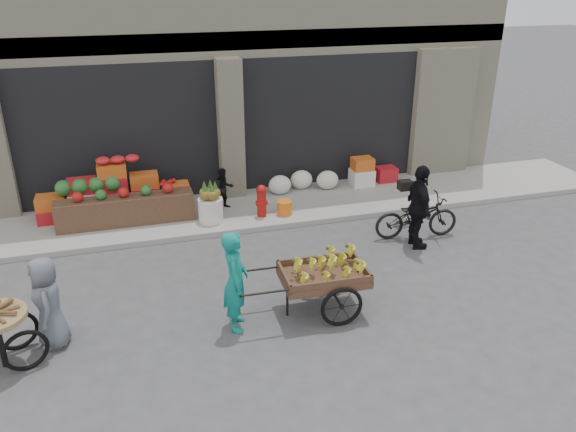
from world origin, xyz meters
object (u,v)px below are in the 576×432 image
object	(u,v)px
seated_person	(224,189)
vendor_grey	(48,302)
pineapple_bin	(211,210)
fire_hydrant	(262,199)
banana_cart	(321,273)
cyclist	(419,207)
orange_bucket	(285,208)
vendor_woman	(235,281)
bicycle	(416,217)

from	to	relation	value
seated_person	vendor_grey	world-z (taller)	vendor_grey
pineapple_bin	seated_person	world-z (taller)	seated_person
fire_hydrant	banana_cart	bearing A→B (deg)	-89.13
fire_hydrant	cyclist	bearing A→B (deg)	-38.03
fire_hydrant	cyclist	xyz separation A→B (m)	(2.62, -2.05, 0.34)
orange_bucket	vendor_grey	xyz separation A→B (m)	(-4.45, -3.35, 0.43)
fire_hydrant	vendor_woman	world-z (taller)	vendor_woman
orange_bucket	cyclist	world-z (taller)	cyclist
bicycle	cyclist	xyz separation A→B (m)	(-0.20, -0.40, 0.39)
vendor_woman	vendor_grey	bearing A→B (deg)	93.58
bicycle	cyclist	size ratio (longest dim) A/B	1.02
fire_hydrant	seated_person	distance (m)	0.96
bicycle	vendor_woman	bearing A→B (deg)	123.56
vendor_woman	bicycle	bearing A→B (deg)	-52.76
orange_bucket	vendor_grey	distance (m)	5.59
fire_hydrant	vendor_woman	xyz separation A→B (m)	(-1.31, -3.73, 0.30)
pineapple_bin	banana_cart	world-z (taller)	banana_cart
fire_hydrant	bicycle	distance (m)	3.27
fire_hydrant	orange_bucket	size ratio (longest dim) A/B	2.22
orange_bucket	vendor_woman	xyz separation A→B (m)	(-1.81, -3.68, 0.53)
vendor_woman	cyclist	size ratio (longest dim) A/B	0.96
pineapple_bin	orange_bucket	xyz separation A→B (m)	(1.60, -0.10, -0.10)
seated_person	banana_cart	world-z (taller)	seated_person
cyclist	seated_person	bearing A→B (deg)	57.75
pineapple_bin	banana_cart	bearing A→B (deg)	-72.76
vendor_woman	bicycle	size ratio (longest dim) A/B	0.94
banana_cart	vendor_grey	xyz separation A→B (m)	(-4.01, 0.27, 0.01)
pineapple_bin	banana_cart	distance (m)	3.91
fire_hydrant	vendor_woman	distance (m)	3.96
fire_hydrant	orange_bucket	xyz separation A→B (m)	(0.50, -0.05, -0.23)
vendor_woman	seated_person	bearing A→B (deg)	2.66
fire_hydrant	seated_person	world-z (taller)	seated_person
vendor_grey	bicycle	distance (m)	7.00
bicycle	vendor_grey	bearing A→B (deg)	111.36
pineapple_bin	vendor_woman	size ratio (longest dim) A/B	0.32
seated_person	vendor_grey	bearing A→B (deg)	-138.75
vendor_woman	bicycle	distance (m)	4.63
pineapple_bin	vendor_grey	world-z (taller)	vendor_grey
orange_bucket	seated_person	distance (m)	1.42
vendor_grey	pineapple_bin	bearing A→B (deg)	137.20
banana_cart	vendor_woman	distance (m)	1.37
seated_person	pineapple_bin	bearing A→B (deg)	-133.69
fire_hydrant	seated_person	bearing A→B (deg)	137.12
seated_person	vendor_grey	xyz separation A→B (m)	(-3.25, -4.05, 0.12)
pineapple_bin	bicycle	distance (m)	4.27
orange_bucket	vendor_woman	world-z (taller)	vendor_woman
banana_cart	fire_hydrant	bearing A→B (deg)	92.89
pineapple_bin	vendor_grey	size ratio (longest dim) A/B	0.37
pineapple_bin	orange_bucket	distance (m)	1.61
banana_cart	pineapple_bin	bearing A→B (deg)	109.26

